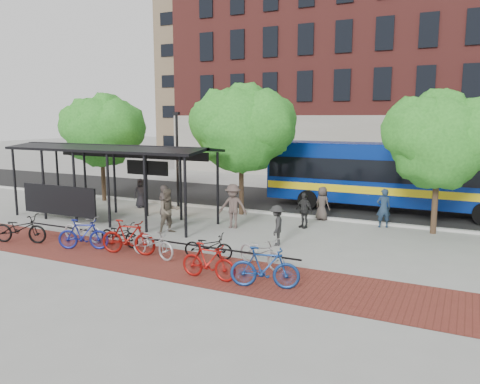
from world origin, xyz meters
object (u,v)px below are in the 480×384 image
at_px(bike_8, 208,246).
at_px(tree_c, 442,137).
at_px(pedestrian_4, 304,210).
at_px(pedestrian_6, 322,203).
at_px(bus_shelter, 109,157).
at_px(bus, 395,173).
at_px(bike_5, 128,237).
at_px(tree_a, 103,128).
at_px(bike_0, 20,229).
at_px(bike_11, 265,268).
at_px(pedestrian_3, 233,206).
at_px(pedestrian_1, 165,205).
at_px(pedestrian_0, 141,193).
at_px(pedestrian_8, 169,211).
at_px(bike_4, 120,234).
at_px(bike_2, 83,229).
at_px(bike_9, 208,261).
at_px(tree_b, 244,125).
at_px(pedestrian_7, 384,208).
at_px(bike_3, 83,234).
at_px(pedestrian_9, 277,225).
at_px(bike_6, 153,243).
at_px(bike_10, 261,252).
at_px(lamp_post_left, 177,157).

bearing_deg(bike_8, tree_c, -54.95).
height_order(pedestrian_4, pedestrian_6, pedestrian_6).
bearing_deg(bus_shelter, bus, 33.27).
height_order(tree_c, bike_5, tree_c).
height_order(tree_a, bike_5, tree_a).
distance_m(tree_c, bike_0, 17.23).
height_order(bike_5, bike_11, bike_5).
bearing_deg(bus, pedestrian_3, -130.18).
bearing_deg(pedestrian_1, bike_5, 118.17).
xyz_separation_m(pedestrian_0, pedestrian_8, (4.60, -4.00, 0.15)).
distance_m(tree_a, pedestrian_3, 10.79).
height_order(bike_4, pedestrian_8, pedestrian_8).
height_order(bike_11, pedestrian_1, pedestrian_1).
bearing_deg(pedestrian_1, pedestrian_3, -156.29).
height_order(bike_0, bike_5, bike_5).
bearing_deg(bike_2, bike_9, -103.88).
bearing_deg(bike_0, pedestrian_4, -69.48).
bearing_deg(pedestrian_8, pedestrian_1, 78.02).
bearing_deg(bike_9, tree_c, -31.28).
relative_size(tree_c, pedestrian_8, 3.13).
distance_m(bus_shelter, pedestrian_1, 3.68).
relative_size(bus, pedestrian_3, 6.65).
relative_size(tree_b, pedestrian_1, 3.51).
distance_m(bus, pedestrian_8, 11.88).
distance_m(bike_4, pedestrian_7, 11.37).
xyz_separation_m(bus, bike_3, (-9.25, -12.35, -1.45)).
bearing_deg(pedestrian_9, bus_shelter, -111.33).
bearing_deg(tree_c, pedestrian_0, -176.70).
bearing_deg(bike_8, bike_11, -133.16).
bearing_deg(bike_9, pedestrian_3, 21.73).
xyz_separation_m(bike_4, bike_11, (6.66, -1.61, 0.14)).
bearing_deg(bike_0, pedestrian_7, -72.13).
height_order(bike_8, pedestrian_9, pedestrian_9).
bearing_deg(bike_4, bike_5, -123.54).
distance_m(bus, pedestrian_4, 6.35).
distance_m(bike_6, bike_10, 3.87).
bearing_deg(pedestrian_6, pedestrian_3, 69.99).
xyz_separation_m(tree_b, bike_2, (-3.40, -7.51, -3.95)).
xyz_separation_m(tree_c, pedestrian_8, (-10.15, -4.85, -3.11)).
xyz_separation_m(lamp_post_left, bike_0, (-1.34, -9.00, -2.18)).
distance_m(bike_11, pedestrian_8, 7.49).
bearing_deg(lamp_post_left, pedestrian_6, 1.43).
bearing_deg(tree_c, tree_b, 180.00).
bearing_deg(bike_0, bike_2, -76.95).
xyz_separation_m(lamp_post_left, pedestrian_6, (8.04, 0.20, -1.94)).
distance_m(bike_2, pedestrian_0, 7.07).
distance_m(tree_b, pedestrian_4, 5.38).
distance_m(tree_c, pedestrian_3, 9.15).
xyz_separation_m(tree_a, pedestrian_6, (12.94, 0.45, -3.44)).
bearing_deg(bike_11, tree_b, 13.42).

